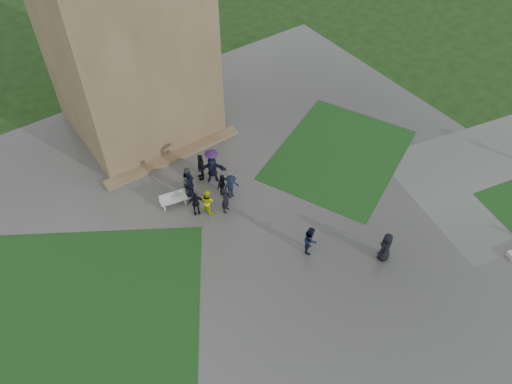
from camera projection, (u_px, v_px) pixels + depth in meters
ground at (278, 277)px, 24.70m from camera, size 120.00×120.00×0.00m
plaza at (255, 250)px, 25.81m from camera, size 34.00×34.00×0.02m
lawn_inset_left at (83, 305)px, 23.56m from camera, size 14.10×13.46×0.01m
lawn_inset_right at (339, 154)px, 30.85m from camera, size 11.12×10.15×0.01m
tower_plinth at (174, 157)px, 30.56m from camera, size 9.00×0.80×0.22m
bench at (173, 199)px, 27.65m from camera, size 1.57×0.78×0.87m
visitor_cluster at (209, 180)px, 27.96m from camera, size 3.47×3.95×2.43m
pedestrian_mid at (311, 239)px, 25.23m from camera, size 0.92×0.92×1.70m
pedestrian_near at (386, 247)px, 24.82m from camera, size 0.95×0.70×1.81m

